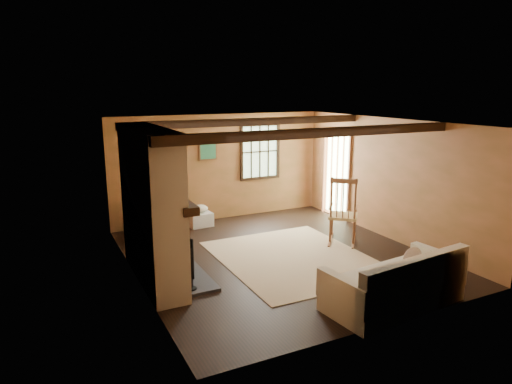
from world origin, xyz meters
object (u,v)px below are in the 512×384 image
sofa (397,286)px  fireplace (153,212)px  rocking_chair (343,214)px  laundry_basket (200,219)px  armchair (155,217)px

sofa → fireplace: bearing=133.0°
rocking_chair → laundry_basket: (-2.18, 2.21, -0.40)m
rocking_chair → sofa: (-1.00, -2.56, -0.26)m
fireplace → rocking_chair: size_ratio=1.82×
sofa → laundry_basket: sofa is taller
sofa → armchair: armchair is taller
sofa → rocking_chair: bearing=62.8°
rocking_chair → fireplace: bearing=42.9°
armchair → rocking_chair: bearing=81.5°
laundry_basket → armchair: armchair is taller
laundry_basket → sofa: bearing=-76.1°
fireplace → armchair: bearing=75.9°
fireplace → sofa: size_ratio=1.14×
fireplace → laundry_basket: 3.00m
fireplace → laundry_basket: fireplace is taller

